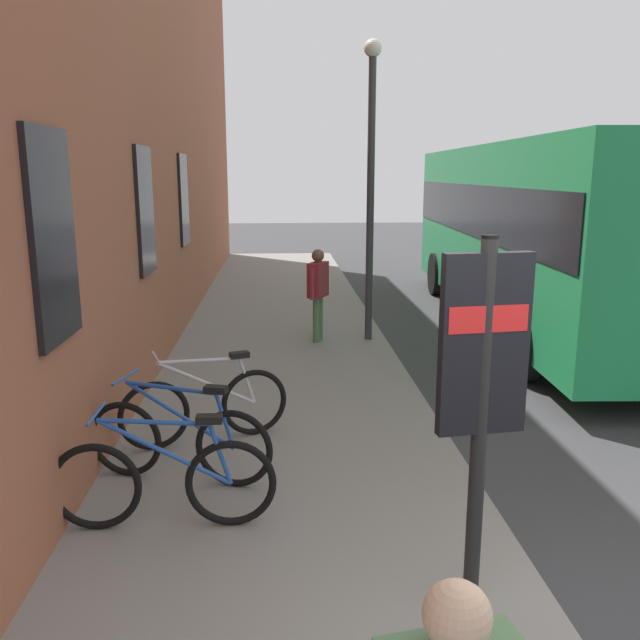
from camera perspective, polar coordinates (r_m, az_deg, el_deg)
ground at (r=9.90m, az=13.01°, el=-4.58°), size 60.00×60.00×0.00m
sidewalk_pavement at (r=11.40m, az=-3.26°, el=-1.68°), size 24.00×3.50×0.12m
station_facade at (r=12.36m, az=-13.83°, el=21.11°), size 22.00×0.65×9.55m
bicycle_under_window at (r=5.44m, az=-13.30°, el=-13.44°), size 0.48×1.77×0.97m
bicycle_by_door at (r=6.17m, az=-12.07°, el=-10.17°), size 0.62×1.72×0.97m
bicycle_beside_lamp at (r=6.98m, az=-9.79°, el=-7.34°), size 0.70×1.69×0.97m
transit_info_sign at (r=4.07m, az=13.89°, el=-4.16°), size 0.16×0.56×2.40m
city_bus at (r=12.99m, az=18.25°, el=7.78°), size 10.61×3.06×3.35m
pedestrian_near_bus at (r=10.83m, az=-0.18°, el=2.99°), size 0.54×0.39×1.54m
street_lamp at (r=10.86m, az=4.43°, el=13.13°), size 0.28×0.28×4.77m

